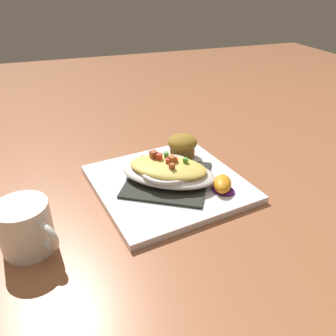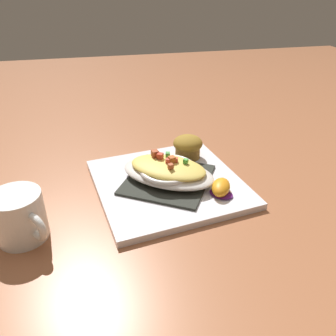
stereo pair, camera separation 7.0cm
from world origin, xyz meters
name	(u,v)px [view 1 (the left image)]	position (x,y,z in m)	size (l,w,h in m)	color
ground_plane	(168,186)	(0.00, 0.00, 0.00)	(2.60, 2.60, 0.00)	#A05F3D
square_plate	(168,183)	(0.00, 0.00, 0.01)	(0.29, 0.29, 0.01)	white
folded_napkin	(168,179)	(0.00, 0.00, 0.02)	(0.16, 0.17, 0.01)	#2D2F29
gratin_dish	(168,170)	(0.00, 0.00, 0.04)	(0.21, 0.23, 0.05)	silver
muffin	(182,145)	(-0.09, 0.07, 0.04)	(0.07, 0.07, 0.05)	olive
orange_garnish	(222,185)	(0.07, 0.09, 0.03)	(0.07, 0.06, 0.03)	#591B6C
coffee_mug	(27,230)	(0.10, -0.27, 0.04)	(0.10, 0.09, 0.09)	white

